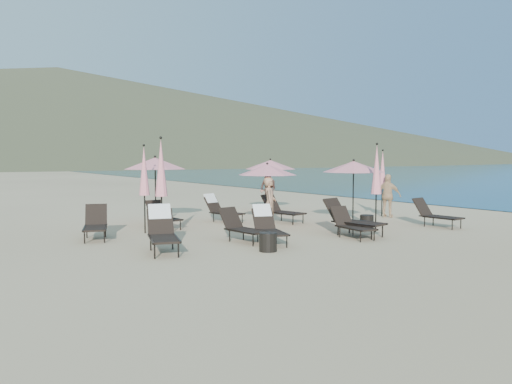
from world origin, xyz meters
TOP-DOWN VIEW (x-y plane):
  - ground at (0.00, 0.00)m, footprint 800.00×800.00m
  - volcanic_headland at (71.37, 302.62)m, footprint 690.00×690.00m
  - lounger_0 at (-5.38, 0.68)m, footprint 1.13×1.87m
  - lounger_1 at (-3.05, 0.72)m, footprint 0.78×1.62m
  - lounger_2 at (-2.58, 0.17)m, footprint 1.03×1.69m
  - lounger_3 at (-0.15, -0.49)m, footprint 0.75×1.55m
  - lounger_4 at (0.24, -0.12)m, footprint 1.01×1.92m
  - lounger_5 at (3.78, -0.41)m, footprint 0.70×1.63m
  - lounger_6 at (-6.19, 3.44)m, footprint 1.10×1.72m
  - lounger_7 at (-3.77, 4.35)m, footprint 0.69×1.56m
  - lounger_8 at (-1.40, 4.69)m, footprint 0.96×1.65m
  - lounger_9 at (0.30, 3.37)m, footprint 0.89×1.73m
  - umbrella_open_0 at (-0.67, 2.88)m, footprint 1.97×1.97m
  - umbrella_open_1 at (1.83, 1.42)m, footprint 2.07×2.07m
  - umbrella_open_2 at (-3.54, 5.45)m, footprint 2.18×2.18m
  - umbrella_open_3 at (1.71, 6.02)m, footprint 2.08×2.08m
  - umbrella_closed_0 at (1.29, -0.09)m, footprint 0.32×0.32m
  - umbrella_closed_1 at (4.66, 2.66)m, footprint 0.30×0.30m
  - umbrella_closed_2 at (-4.65, 3.66)m, footprint 0.31×0.31m
  - umbrella_closed_3 at (-4.77, 2.11)m, footprint 0.33×0.33m
  - side_table_0 at (-3.27, -0.80)m, footprint 0.44×0.44m
  - side_table_1 at (1.36, 0.35)m, footprint 0.42×0.42m
  - beachgoer_a at (-1.08, 2.17)m, footprint 0.69×0.72m
  - beachgoer_b at (2.45, 7.20)m, footprint 0.83×0.97m
  - beachgoer_c at (4.55, 2.27)m, footprint 0.81×1.04m

SIDE VIEW (x-z plane):
  - ground at x=0.00m, z-range 0.00..0.00m
  - side_table_0 at x=-3.27m, z-range 0.00..0.46m
  - side_table_1 at x=1.36m, z-range 0.00..0.48m
  - lounger_3 at x=-0.15m, z-range -0.03..0.83m
  - lounger_7 at x=-3.77m, z-range -0.03..0.84m
  - lounger_1 at x=-3.05m, z-range -0.03..0.86m
  - lounger_5 at x=3.78m, z-range -0.03..0.89m
  - lounger_6 at x=-6.19m, z-range -0.03..0.90m
  - lounger_9 at x=0.30m, z-range -0.03..0.92m
  - lounger_8 at x=-1.40m, z-range -0.02..0.95m
  - lounger_2 at x=-2.58m, z-range -0.02..0.97m
  - lounger_4 at x=0.24m, z-range -0.03..1.01m
  - lounger_0 at x=-5.38m, z-range -0.02..1.07m
  - beachgoer_c at x=4.55m, z-range 0.00..1.65m
  - beachgoer_a at x=-1.08m, z-range 0.00..1.66m
  - beachgoer_b at x=2.45m, z-range 0.00..1.75m
  - umbrella_closed_1 at x=4.66m, z-range 0.51..3.10m
  - umbrella_closed_2 at x=-4.65m, z-range 0.52..3.20m
  - umbrella_open_0 at x=-0.67m, z-range 0.81..2.93m
  - umbrella_closed_0 at x=1.29m, z-range 0.53..3.26m
  - umbrella_open_1 at x=1.83m, z-range 0.86..3.08m
  - umbrella_open_3 at x=1.71m, z-range 0.86..3.10m
  - umbrella_closed_3 at x=-4.77m, z-range 0.56..3.41m
  - umbrella_open_2 at x=-3.54m, z-range 0.90..3.25m
  - volcanic_headland at x=71.37m, z-range -1.01..53.99m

